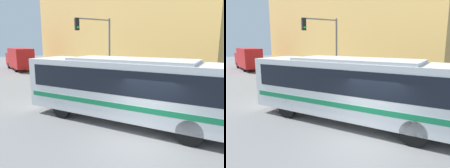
# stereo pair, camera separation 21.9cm
# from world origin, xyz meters

# --- Properties ---
(ground_plane) EXTENTS (120.00, 120.00, 0.00)m
(ground_plane) POSITION_xyz_m (0.00, 0.00, 0.00)
(ground_plane) COLOR slate
(sidewalk) EXTENTS (2.59, 70.00, 0.18)m
(sidewalk) POSITION_xyz_m (5.79, 20.00, 0.09)
(sidewalk) COLOR gray
(sidewalk) RESTS_ON ground_plane
(building_facade) EXTENTS (6.00, 32.57, 12.04)m
(building_facade) POSITION_xyz_m (10.09, 17.29, 6.02)
(building_facade) COLOR tan
(building_facade) RESTS_ON ground_plane
(city_bus) EXTENTS (7.22, 11.28, 3.25)m
(city_bus) POSITION_xyz_m (1.37, 2.14, 1.89)
(city_bus) COLOR white
(city_bus) RESTS_ON ground_plane
(delivery_truck) EXTENTS (2.30, 8.18, 3.11)m
(delivery_truck) POSITION_xyz_m (1.74, 27.62, 1.69)
(delivery_truck) COLOR #B21919
(delivery_truck) RESTS_ON ground_plane
(fire_hydrant) EXTENTS (0.27, 0.36, 0.81)m
(fire_hydrant) POSITION_xyz_m (5.10, 2.70, 0.58)
(fire_hydrant) COLOR #999999
(fire_hydrant) RESTS_ON sidewalk
(traffic_light_pole) EXTENTS (3.28, 0.35, 5.77)m
(traffic_light_pole) POSITION_xyz_m (4.18, 9.63, 4.11)
(traffic_light_pole) COLOR slate
(traffic_light_pole) RESTS_ON sidewalk
(pedestrian_near_corner) EXTENTS (0.34, 0.34, 1.74)m
(pedestrian_near_corner) POSITION_xyz_m (6.32, 9.10, 1.07)
(pedestrian_near_corner) COLOR slate
(pedestrian_near_corner) RESTS_ON sidewalk
(pedestrian_mid_block) EXTENTS (0.34, 0.34, 1.65)m
(pedestrian_mid_block) POSITION_xyz_m (6.22, 12.55, 1.02)
(pedestrian_mid_block) COLOR #23283D
(pedestrian_mid_block) RESTS_ON sidewalk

